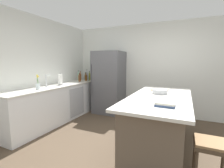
# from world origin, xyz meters

# --- Properties ---
(ground_plane) EXTENTS (7.20, 7.20, 0.00)m
(ground_plane) POSITION_xyz_m (0.00, 0.00, 0.00)
(ground_plane) COLOR #4C3D2D
(wall_rear) EXTENTS (6.00, 0.10, 2.60)m
(wall_rear) POSITION_xyz_m (0.00, 2.25, 1.30)
(wall_rear) COLOR silver
(wall_rear) RESTS_ON ground_plane
(wall_left) EXTENTS (0.10, 6.00, 2.60)m
(wall_left) POSITION_xyz_m (-2.45, 0.00, 1.30)
(wall_left) COLOR silver
(wall_left) RESTS_ON ground_plane
(counter_run_left) EXTENTS (0.65, 2.95, 0.93)m
(counter_run_left) POSITION_xyz_m (-2.09, 0.64, 0.46)
(counter_run_left) COLOR white
(counter_run_left) RESTS_ON ground_plane
(kitchen_island) EXTENTS (0.96, 2.10, 0.94)m
(kitchen_island) POSITION_xyz_m (0.49, 0.29, 0.47)
(kitchen_island) COLOR brown
(kitchen_island) RESTS_ON ground_plane
(refrigerator) EXTENTS (0.83, 0.77, 1.82)m
(refrigerator) POSITION_xyz_m (-1.21, 1.83, 0.91)
(refrigerator) COLOR #56565B
(refrigerator) RESTS_ON ground_plane
(bar_stool) EXTENTS (0.36, 0.36, 0.62)m
(bar_stool) POSITION_xyz_m (1.17, -0.42, 0.51)
(bar_stool) COLOR #473828
(bar_stool) RESTS_ON ground_plane
(sink_faucet) EXTENTS (0.15, 0.05, 0.30)m
(sink_faucet) POSITION_xyz_m (-2.13, 0.33, 1.08)
(sink_faucet) COLOR silver
(sink_faucet) RESTS_ON counter_run_left
(flower_vase) EXTENTS (0.09, 0.09, 0.32)m
(flower_vase) POSITION_xyz_m (-2.01, -0.02, 1.02)
(flower_vase) COLOR silver
(flower_vase) RESTS_ON counter_run_left
(paper_towel_roll) EXTENTS (0.14, 0.14, 0.31)m
(paper_towel_roll) POSITION_xyz_m (-2.06, 0.71, 1.06)
(paper_towel_roll) COLOR gray
(paper_towel_roll) RESTS_ON counter_run_left
(olive_oil_bottle) EXTENTS (0.06, 0.06, 0.29)m
(olive_oil_bottle) POSITION_xyz_m (-2.00, 2.00, 1.05)
(olive_oil_bottle) COLOR olive
(olive_oil_bottle) RESTS_ON counter_run_left
(soda_bottle) EXTENTS (0.07, 0.07, 0.35)m
(soda_bottle) POSITION_xyz_m (-2.05, 1.91, 1.06)
(soda_bottle) COLOR silver
(soda_bottle) RESTS_ON counter_run_left
(whiskey_bottle) EXTENTS (0.08, 0.08, 0.26)m
(whiskey_bottle) POSITION_xyz_m (-2.02, 1.81, 1.03)
(whiskey_bottle) COLOR brown
(whiskey_bottle) RESTS_ON counter_run_left
(vinegar_bottle) EXTENTS (0.05, 0.05, 0.31)m
(vinegar_bottle) POSITION_xyz_m (-2.16, 1.71, 1.05)
(vinegar_bottle) COLOR #994C23
(vinegar_bottle) RESTS_ON counter_run_left
(gin_bottle) EXTENTS (0.07, 0.07, 0.33)m
(gin_bottle) POSITION_xyz_m (-2.15, 1.61, 1.06)
(gin_bottle) COLOR #8CB79E
(gin_bottle) RESTS_ON counter_run_left
(syrup_bottle) EXTENTS (0.07, 0.07, 0.26)m
(syrup_bottle) POSITION_xyz_m (-2.05, 1.52, 1.04)
(syrup_bottle) COLOR #5B3319
(syrup_bottle) RESTS_ON counter_run_left
(cookbook_stack) EXTENTS (0.25, 0.18, 0.05)m
(cookbook_stack) POSITION_xyz_m (0.64, -0.30, 0.96)
(cookbook_stack) COLOR #334770
(cookbook_stack) RESTS_ON kitchen_island
(mixing_bowl) EXTENTS (0.27, 0.27, 0.08)m
(mixing_bowl) POSITION_xyz_m (0.45, 0.54, 0.98)
(mixing_bowl) COLOR #B2B5BA
(mixing_bowl) RESTS_ON kitchen_island
(cutting_board) EXTENTS (0.32, 0.24, 0.02)m
(cutting_board) POSITION_xyz_m (0.40, 0.90, 0.95)
(cutting_board) COLOR #9E7042
(cutting_board) RESTS_ON kitchen_island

